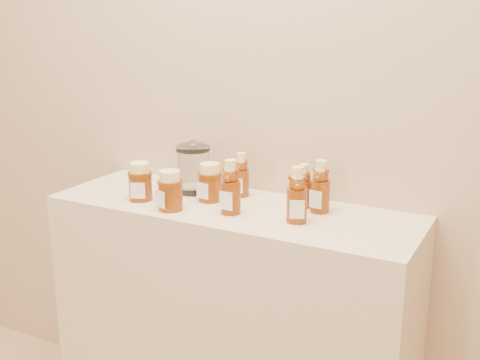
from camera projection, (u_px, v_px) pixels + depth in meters
The scene contains 11 objects.
wall_back at pixel (260, 59), 1.97m from camera, with size 3.50×0.02×2.70m, color tan.
display_table at pixel (232, 332), 2.04m from camera, with size 1.20×0.40×0.90m, color beige.
bear_bottle_back_left at pixel (241, 172), 2.00m from camera, with size 0.06×0.06×0.17m, color #5F2507, non-canonical shape.
bear_bottle_back_mid at pixel (304, 183), 1.89m from camera, with size 0.05×0.05×0.16m, color #5F2507, non-canonical shape.
bear_bottle_back_right at pixel (321, 183), 1.84m from camera, with size 0.06×0.06×0.19m, color #5F2507, non-canonical shape.
bear_bottle_front_left at pixel (231, 183), 1.82m from camera, with size 0.07×0.07×0.19m, color #5F2507, non-canonical shape.
bear_bottle_front_right at pixel (297, 191), 1.75m from camera, with size 0.06×0.06×0.19m, color #5F2507, non-canonical shape.
honey_jar_left at pixel (140, 181), 1.97m from camera, with size 0.08×0.08×0.13m, color #5F2507, non-canonical shape.
honey_jar_back at pixel (210, 182), 1.96m from camera, with size 0.08×0.08×0.13m, color #5F2507, non-canonical shape.
honey_jar_front at pixel (170, 190), 1.87m from camera, with size 0.08×0.08×0.13m, color #5F2507, non-canonical shape.
glass_canister at pixel (193, 167), 2.04m from camera, with size 0.12×0.12×0.18m, color white, non-canonical shape.
Camera 1 is at (0.88, -0.05, 1.50)m, focal length 45.00 mm.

